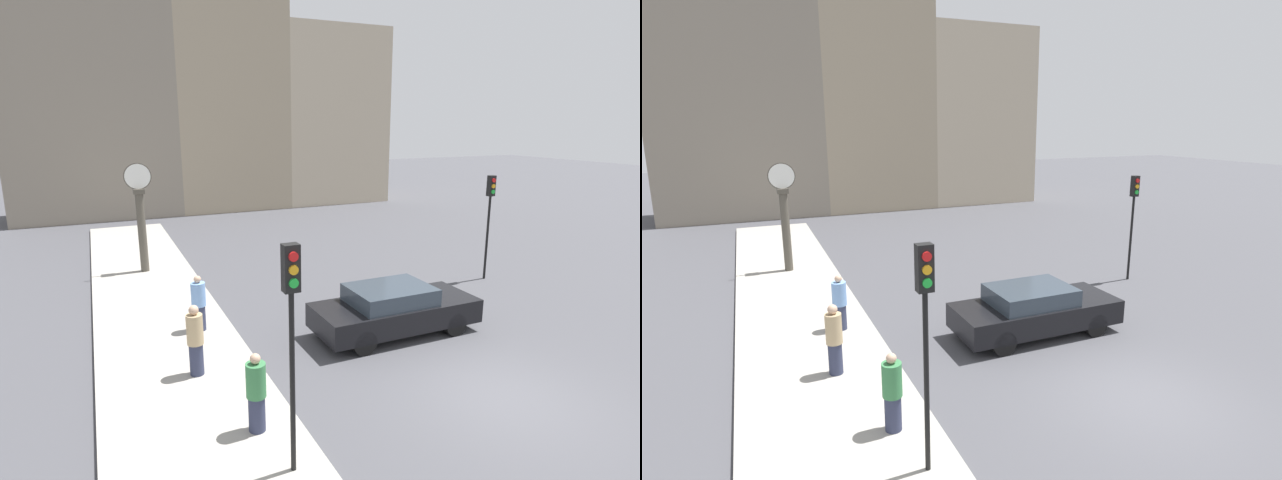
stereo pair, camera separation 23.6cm
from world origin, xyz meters
The scene contains 10 objects.
ground_plane centered at (0.00, 0.00, 0.00)m, with size 120.00×120.00×0.00m, color #47474C.
sidewalk_corner centered at (-6.32, 10.04, 0.07)m, with size 3.67×24.07×0.14m, color #A39E93.
building_row centered at (-0.53, 26.93, 6.99)m, with size 24.61×5.00×14.97m.
sedan_car centered at (-0.39, 3.86, 0.73)m, with size 4.69×1.88×1.42m.
traffic_light_near centered at (-5.12, -0.45, 2.95)m, with size 0.26×0.24×3.94m.
traffic_light_far centered at (5.56, 6.73, 2.81)m, with size 0.26×0.24×3.94m.
street_clock centered at (-6.22, 12.67, 2.25)m, with size 1.01×0.41×4.22m.
pedestrian_green_hoodie centered at (-5.34, 0.87, 0.92)m, with size 0.38×0.38×1.58m.
pedestrian_blue_stripe centered at (-5.39, 6.06, 0.92)m, with size 0.40×0.40×1.59m.
pedestrian_tan_coat centered at (-5.96, 3.53, 0.98)m, with size 0.38×0.38×1.70m.
Camera 2 is at (-7.53, -7.38, 5.89)m, focal length 28.00 mm.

